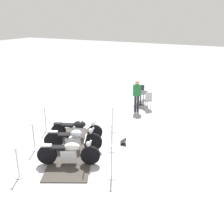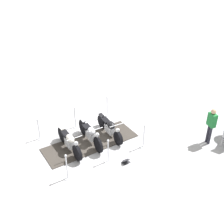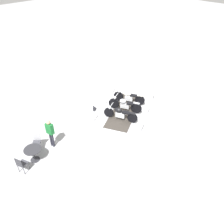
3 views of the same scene
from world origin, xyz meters
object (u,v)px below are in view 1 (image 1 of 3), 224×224
at_px(motorcycle_cream, 69,152).
at_px(stanchion_right_rear, 112,124).
at_px(stanchion_left_mid, 34,141).
at_px(cafe_chair_across_table, 148,99).
at_px(motorcycle_black, 77,129).
at_px(info_placard, 123,142).
at_px(cafe_chair_near_table, 141,91).
at_px(stanchion_left_rear, 46,123).
at_px(bystander_person, 137,93).
at_px(motorcycle_chrome, 74,139).
at_px(stanchion_left_front, 18,167).
at_px(cafe_table, 141,95).
at_px(stanchion_right_mid, 112,143).
at_px(stanchion_right_front, 111,167).

relative_size(motorcycle_cream, stanchion_right_rear, 1.76).
xyz_separation_m(stanchion_left_mid, cafe_chair_across_table, (2.26, 6.47, 0.16)).
relative_size(motorcycle_black, info_placard, 5.53).
height_order(stanchion_left_mid, stanchion_right_rear, stanchion_right_rear).
bearing_deg(cafe_chair_near_table, stanchion_left_rear, -39.44).
height_order(stanchion_right_rear, stanchion_left_rear, stanchion_right_rear).
height_order(motorcycle_cream, motorcycle_black, motorcycle_cream).
distance_m(cafe_chair_near_table, bystander_person, 2.10).
relative_size(info_placard, cafe_chair_across_table, 0.38).
bearing_deg(motorcycle_chrome, motorcycle_black, 93.21).
bearing_deg(stanchion_left_front, info_placard, 60.64).
distance_m(stanchion_left_front, cafe_chair_across_table, 8.20).
height_order(stanchion_left_mid, stanchion_left_rear, stanchion_left_rear).
xyz_separation_m(cafe_table, bystander_person, (0.23, -1.20, 0.46)).
distance_m(stanchion_left_front, stanchion_left_mid, 1.78).
distance_m(stanchion_left_front, cafe_table, 8.66).
xyz_separation_m(motorcycle_black, stanchion_left_front, (-0.13, -3.16, -0.08)).
distance_m(info_placard, cafe_chair_near_table, 5.97).
bearing_deg(cafe_table, bystander_person, -79.06).
relative_size(stanchion_left_mid, cafe_table, 1.32).
distance_m(motorcycle_chrome, cafe_chair_across_table, 5.86).
xyz_separation_m(stanchion_left_front, bystander_person, (1.09, 7.41, 0.65)).
bearing_deg(info_placard, stanchion_right_mid, -39.14).
bearing_deg(stanchion_left_front, stanchion_left_rear, 116.32).
bearing_deg(cafe_table, stanchion_right_front, -76.05).
xyz_separation_m(motorcycle_cream, stanchion_right_front, (1.66, -0.06, -0.07)).
relative_size(motorcycle_black, cafe_chair_across_table, 2.12).
distance_m(stanchion_right_mid, stanchion_right_rear, 1.78).
height_order(info_placard, cafe_table, cafe_table).
height_order(motorcycle_chrome, motorcycle_black, motorcycle_chrome).
relative_size(motorcycle_chrome, info_placard, 5.66).
bearing_deg(bystander_person, info_placard, 1.36).
height_order(stanchion_right_rear, cafe_chair_across_table, stanchion_right_rear).
bearing_deg(info_placard, stanchion_right_front, -10.95).
distance_m(motorcycle_cream, cafe_chair_near_table, 8.02).
distance_m(stanchion_left_front, info_placard, 4.16).
distance_m(motorcycle_black, cafe_table, 5.50).
bearing_deg(cafe_chair_near_table, bystander_person, -5.60).
height_order(motorcycle_black, info_placard, motorcycle_black).
height_order(stanchion_left_front, cafe_table, stanchion_left_front).
relative_size(stanchion_left_mid, info_placard, 3.02).
height_order(stanchion_left_front, stanchion_left_mid, stanchion_left_mid).
height_order(motorcycle_chrome, info_placard, motorcycle_chrome).
relative_size(motorcycle_cream, cafe_table, 2.38).
distance_m(motorcycle_cream, stanchion_right_mid, 1.78).
bearing_deg(cafe_chair_across_table, stanchion_right_rear, 125.35).
height_order(motorcycle_chrome, cafe_table, motorcycle_chrome).
xyz_separation_m(cafe_table, cafe_chair_across_table, (0.62, -0.55, -0.01)).
distance_m(stanchion_left_front, stanchion_right_mid, 3.47).
distance_m(motorcycle_cream, info_placard, 2.50).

